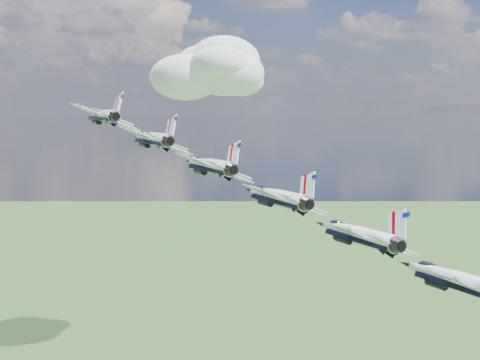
{
  "coord_description": "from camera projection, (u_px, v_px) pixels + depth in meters",
  "views": [
    {
      "loc": [
        -16.01,
        -95.54,
        152.96
      ],
      "look_at": [
        -6.51,
        -19.48,
        143.87
      ],
      "focal_mm": 45.0,
      "sensor_mm": 36.0,
      "label": 1
    }
  ],
  "objects": [
    {
      "name": "jet_5",
      "position": [
        451.0,
        278.0,
        60.99
      ],
      "size": [
        16.04,
        18.29,
        8.18
      ],
      "primitive_type": null,
      "rotation": [
        0.0,
        0.4,
        0.38
      ],
      "color": "white"
    },
    {
      "name": "jet_1",
      "position": [
        151.0,
        139.0,
        86.9
      ],
      "size": [
        16.04,
        18.29,
        8.18
      ],
      "primitive_type": null,
      "rotation": [
        0.0,
        0.4,
        0.38
      ],
      "color": "silver"
    },
    {
      "name": "jet_0",
      "position": [
        102.0,
        116.0,
        93.38
      ],
      "size": [
        16.04,
        18.29,
        8.18
      ],
      "primitive_type": null,
      "rotation": [
        0.0,
        0.4,
        0.38
      ],
      "color": "white"
    },
    {
      "name": "cloud_far",
      "position": [
        221.0,
        70.0,
        325.89
      ],
      "size": [
        61.19,
        48.08,
        24.04
      ],
      "primitive_type": "ellipsoid",
      "color": "white"
    },
    {
      "name": "jet_3",
      "position": [
        275.0,
        196.0,
        73.95
      ],
      "size": [
        16.04,
        18.29,
        8.18
      ],
      "primitive_type": null,
      "rotation": [
        0.0,
        0.4,
        0.38
      ],
      "color": "white"
    },
    {
      "name": "jet_4",
      "position": [
        355.0,
        233.0,
        67.47
      ],
      "size": [
        16.04,
        18.29,
        8.18
      ],
      "primitive_type": null,
      "rotation": [
        0.0,
        0.4,
        0.38
      ],
      "color": "white"
    },
    {
      "name": "jet_2",
      "position": [
        208.0,
        165.0,
        80.42
      ],
      "size": [
        16.04,
        18.29,
        8.18
      ],
      "primitive_type": null,
      "rotation": [
        0.0,
        0.4,
        0.38
      ],
      "color": "white"
    }
  ]
}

